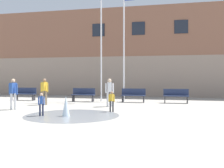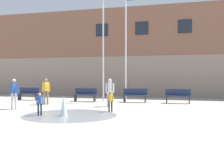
{
  "view_description": "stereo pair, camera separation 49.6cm",
  "coord_description": "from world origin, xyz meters",
  "px_view_note": "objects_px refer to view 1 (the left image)",
  "views": [
    {
      "loc": [
        2.63,
        -6.12,
        1.67
      ],
      "look_at": [
        -0.46,
        7.85,
        1.3
      ],
      "focal_mm": 42.0,
      "sensor_mm": 36.0,
      "label": 1
    },
    {
      "loc": [
        3.11,
        -6.0,
        1.67
      ],
      "look_at": [
        -0.46,
        7.85,
        1.3
      ],
      "focal_mm": 42.0,
      "sensor_mm": 36.0,
      "label": 2
    }
  ],
  "objects_px": {
    "park_bench_left_of_flagpoles": "(83,95)",
    "park_bench_under_right_flagpole": "(133,95)",
    "park_bench_near_trashcan": "(176,96)",
    "adult_near_bench": "(13,92)",
    "flagpole_right": "(124,42)",
    "park_bench_far_left": "(25,94)",
    "child_with_pink_shirt": "(41,103)",
    "flagpole_left": "(102,37)",
    "child_running": "(112,100)",
    "adult_watching": "(44,89)",
    "teen_by_trashcan": "(110,90)"
  },
  "relations": [
    {
      "from": "child_with_pink_shirt",
      "to": "flagpole_right",
      "type": "xyz_separation_m",
      "value": [
        2.34,
        7.43,
        3.54
      ]
    },
    {
      "from": "adult_near_bench",
      "to": "child_running",
      "type": "bearing_deg",
      "value": -74.39
    },
    {
      "from": "park_bench_near_trashcan",
      "to": "adult_watching",
      "type": "bearing_deg",
      "value": -160.54
    },
    {
      "from": "adult_near_bench",
      "to": "teen_by_trashcan",
      "type": "height_order",
      "value": "same"
    },
    {
      "from": "park_bench_left_of_flagpoles",
      "to": "child_with_pink_shirt",
      "type": "xyz_separation_m",
      "value": [
        0.39,
        -6.76,
        0.1
      ]
    },
    {
      "from": "teen_by_trashcan",
      "to": "child_with_pink_shirt",
      "type": "relative_size",
      "value": 1.61
    },
    {
      "from": "park_bench_far_left",
      "to": "child_with_pink_shirt",
      "type": "relative_size",
      "value": 1.62
    },
    {
      "from": "adult_watching",
      "to": "flagpole_left",
      "type": "bearing_deg",
      "value": -30.32
    },
    {
      "from": "adult_near_bench",
      "to": "flagpole_left",
      "type": "xyz_separation_m",
      "value": [
        3.21,
        5.72,
        3.52
      ]
    },
    {
      "from": "park_bench_near_trashcan",
      "to": "flagpole_right",
      "type": "bearing_deg",
      "value": 172.57
    },
    {
      "from": "teen_by_trashcan",
      "to": "flagpole_right",
      "type": "height_order",
      "value": "flagpole_right"
    },
    {
      "from": "child_with_pink_shirt",
      "to": "flagpole_left",
      "type": "height_order",
      "value": "flagpole_left"
    },
    {
      "from": "park_bench_under_right_flagpole",
      "to": "adult_near_bench",
      "type": "relative_size",
      "value": 1.01
    },
    {
      "from": "park_bench_far_left",
      "to": "flagpole_left",
      "type": "relative_size",
      "value": 0.19
    },
    {
      "from": "child_with_pink_shirt",
      "to": "flagpole_left",
      "type": "bearing_deg",
      "value": 152.66
    },
    {
      "from": "adult_near_bench",
      "to": "park_bench_under_right_flagpole",
      "type": "bearing_deg",
      "value": -33.88
    },
    {
      "from": "park_bench_near_trashcan",
      "to": "child_with_pink_shirt",
      "type": "relative_size",
      "value": 1.62
    },
    {
      "from": "flagpole_left",
      "to": "flagpole_right",
      "type": "distance_m",
      "value": 1.65
    },
    {
      "from": "adult_watching",
      "to": "child_with_pink_shirt",
      "type": "xyz_separation_m",
      "value": [
        2.0,
        -4.22,
        -0.35
      ]
    },
    {
      "from": "adult_watching",
      "to": "park_bench_left_of_flagpoles",
      "type": "bearing_deg",
      "value": -22.33
    },
    {
      "from": "park_bench_under_right_flagpole",
      "to": "child_with_pink_shirt",
      "type": "distance_m",
      "value": 7.58
    },
    {
      "from": "child_with_pink_shirt",
      "to": "park_bench_far_left",
      "type": "bearing_deg",
      "value": -166.31
    },
    {
      "from": "adult_watching",
      "to": "teen_by_trashcan",
      "type": "relative_size",
      "value": 1.0
    },
    {
      "from": "park_bench_left_of_flagpoles",
      "to": "flagpole_right",
      "type": "height_order",
      "value": "flagpole_right"
    },
    {
      "from": "child_running",
      "to": "flagpole_left",
      "type": "xyz_separation_m",
      "value": [
        -1.93,
        5.45,
        3.88
      ]
    },
    {
      "from": "park_bench_near_trashcan",
      "to": "flagpole_right",
      "type": "height_order",
      "value": "flagpole_right"
    },
    {
      "from": "teen_by_trashcan",
      "to": "flagpole_left",
      "type": "relative_size",
      "value": 0.19
    },
    {
      "from": "park_bench_under_right_flagpole",
      "to": "adult_watching",
      "type": "bearing_deg",
      "value": -151.62
    },
    {
      "from": "park_bench_far_left",
      "to": "teen_by_trashcan",
      "type": "height_order",
      "value": "teen_by_trashcan"
    },
    {
      "from": "park_bench_left_of_flagpoles",
      "to": "park_bench_under_right_flagpole",
      "type": "relative_size",
      "value": 1.0
    },
    {
      "from": "park_bench_under_right_flagpole",
      "to": "flagpole_right",
      "type": "height_order",
      "value": "flagpole_right"
    },
    {
      "from": "park_bench_left_of_flagpoles",
      "to": "adult_near_bench",
      "type": "xyz_separation_m",
      "value": [
        -2.08,
        -5.04,
        0.45
      ]
    },
    {
      "from": "child_running",
      "to": "adult_near_bench",
      "type": "bearing_deg",
      "value": -140.27
    },
    {
      "from": "park_bench_far_left",
      "to": "teen_by_trashcan",
      "type": "bearing_deg",
      "value": -20.73
    },
    {
      "from": "park_bench_near_trashcan",
      "to": "flagpole_left",
      "type": "bearing_deg",
      "value": 174.92
    },
    {
      "from": "park_bench_near_trashcan",
      "to": "teen_by_trashcan",
      "type": "relative_size",
      "value": 1.01
    },
    {
      "from": "adult_near_bench",
      "to": "flagpole_right",
      "type": "distance_m",
      "value": 8.13
    },
    {
      "from": "park_bench_far_left",
      "to": "child_with_pink_shirt",
      "type": "bearing_deg",
      "value": -54.59
    },
    {
      "from": "park_bench_far_left",
      "to": "park_bench_under_right_flagpole",
      "type": "height_order",
      "value": "same"
    },
    {
      "from": "child_with_pink_shirt",
      "to": "adult_near_bench",
      "type": "bearing_deg",
      "value": -146.39
    },
    {
      "from": "adult_near_bench",
      "to": "flagpole_left",
      "type": "distance_m",
      "value": 7.44
    },
    {
      "from": "park_bench_near_trashcan",
      "to": "child_with_pink_shirt",
      "type": "xyz_separation_m",
      "value": [
        -5.8,
        -6.98,
        0.1
      ]
    },
    {
      "from": "park_bench_left_of_flagpoles",
      "to": "park_bench_under_right_flagpole",
      "type": "bearing_deg",
      "value": 3.17
    },
    {
      "from": "adult_near_bench",
      "to": "flagpole_right",
      "type": "xyz_separation_m",
      "value": [
        4.82,
        5.72,
        3.19
      ]
    },
    {
      "from": "park_bench_left_of_flagpoles",
      "to": "flagpole_right",
      "type": "relative_size",
      "value": 0.21
    },
    {
      "from": "child_running",
      "to": "adult_near_bench",
      "type": "xyz_separation_m",
      "value": [
        -5.14,
        -0.27,
        0.35
      ]
    },
    {
      "from": "park_bench_near_trashcan",
      "to": "adult_near_bench",
      "type": "xyz_separation_m",
      "value": [
        -8.28,
        -5.27,
        0.45
      ]
    },
    {
      "from": "child_running",
      "to": "teen_by_trashcan",
      "type": "height_order",
      "value": "teen_by_trashcan"
    },
    {
      "from": "adult_near_bench",
      "to": "teen_by_trashcan",
      "type": "distance_m",
      "value": 5.15
    },
    {
      "from": "child_running",
      "to": "park_bench_left_of_flagpoles",
      "type": "bearing_deg",
      "value": 159.37
    }
  ]
}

